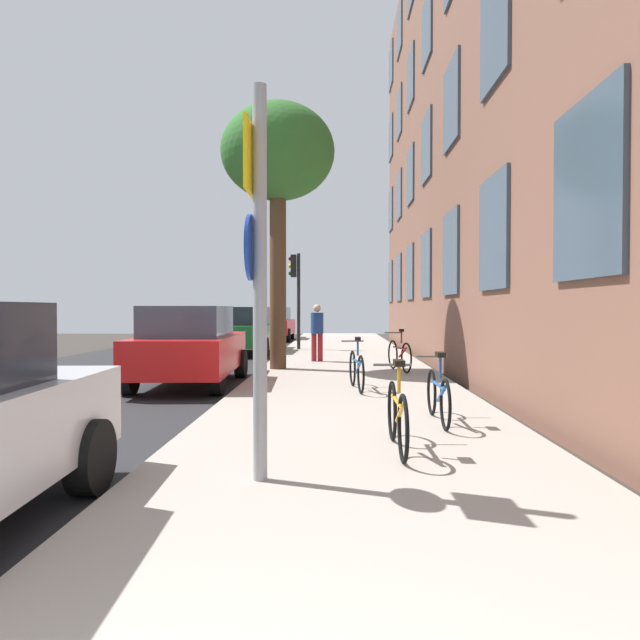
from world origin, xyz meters
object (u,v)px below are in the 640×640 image
object	(u,v)px
bicycle_2	(357,369)
car_1	(190,345)
tree_near	(278,156)
car_2	(246,330)
bicycle_0	(397,415)
sign_post	(257,259)
traffic_light	(296,283)
pedestrian_0	(317,329)
car_3	(273,324)
bicycle_3	(399,355)
bicycle_1	(438,395)

from	to	relation	value
bicycle_2	car_1	distance (m)	3.58
tree_near	car_2	world-z (taller)	tree_near
bicycle_0	car_1	bearing A→B (deg)	121.52
sign_post	traffic_light	xyz separation A→B (m)	(-0.74, 16.15, 0.47)
pedestrian_0	car_3	size ratio (longest dim) A/B	0.39
pedestrian_0	car_2	world-z (taller)	pedestrian_0
bicycle_0	bicycle_3	world-z (taller)	bicycle_3
car_1	car_3	size ratio (longest dim) A/B	1.07
car_3	tree_near	bearing A→B (deg)	-83.50
car_1	car_2	distance (m)	8.33
bicycle_3	tree_near	bearing A→B (deg)	170.68
sign_post	car_1	xyz separation A→B (m)	(-2.27, 6.89, -1.16)
bicycle_3	car_3	distance (m)	15.43
car_1	bicycle_2	bearing A→B (deg)	-21.21
traffic_light	bicycle_0	size ratio (longest dim) A/B	2.10
traffic_light	car_2	bearing A→B (deg)	-150.57
bicycle_0	car_1	size ratio (longest dim) A/B	0.38
sign_post	car_3	world-z (taller)	sign_post
tree_near	bicycle_3	world-z (taller)	tree_near
pedestrian_0	traffic_light	bearing A→B (deg)	100.63
bicycle_2	traffic_light	bearing A→B (deg)	99.66
car_2	car_3	distance (m)	8.34
tree_near	bicycle_2	xyz separation A→B (m)	(1.77, -3.68, -4.76)
bicycle_1	sign_post	bearing A→B (deg)	-127.61
bicycle_3	car_2	xyz separation A→B (m)	(-4.56, 6.42, 0.34)
traffic_light	bicycle_2	size ratio (longest dim) A/B	2.01
pedestrian_0	bicycle_3	bearing A→B (deg)	-51.08
sign_post	bicycle_0	bearing A→B (deg)	38.98
bicycle_0	bicycle_3	bearing A→B (deg)	83.61
sign_post	bicycle_0	xyz separation A→B (m)	(1.30, 1.05, -1.52)
tree_near	pedestrian_0	size ratio (longest dim) A/B	4.07
bicycle_1	bicycle_2	bearing A→B (deg)	107.24
bicycle_0	bicycle_2	distance (m)	4.55
bicycle_0	car_3	size ratio (longest dim) A/B	0.41
bicycle_1	car_2	xyz separation A→B (m)	(-4.38, 12.64, 0.37)
sign_post	bicycle_1	size ratio (longest dim) A/B	2.01
bicycle_2	car_3	size ratio (longest dim) A/B	0.43
pedestrian_0	car_1	bearing A→B (deg)	-119.07
tree_near	sign_post	bearing A→B (deg)	-85.56
car_2	car_1	bearing A→B (deg)	-89.19
bicycle_3	bicycle_1	bearing A→B (deg)	-91.69
bicycle_2	car_2	xyz separation A→B (m)	(-3.44, 9.62, 0.35)
sign_post	car_3	size ratio (longest dim) A/B	0.84
sign_post	car_2	distance (m)	15.45
car_2	traffic_light	bearing A→B (deg)	29.43
tree_near	car_2	distance (m)	7.59
tree_near	traffic_light	bearing A→B (deg)	90.21
bicycle_0	pedestrian_0	world-z (taller)	pedestrian_0
tree_near	car_3	size ratio (longest dim) A/B	1.61
bicycle_3	bicycle_2	bearing A→B (deg)	-109.24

